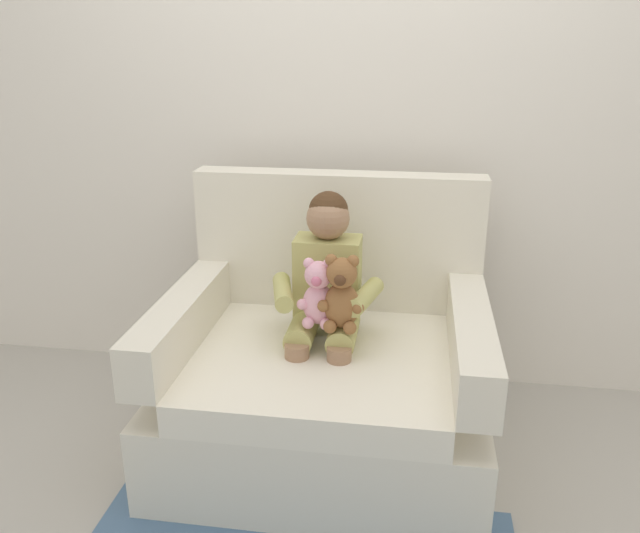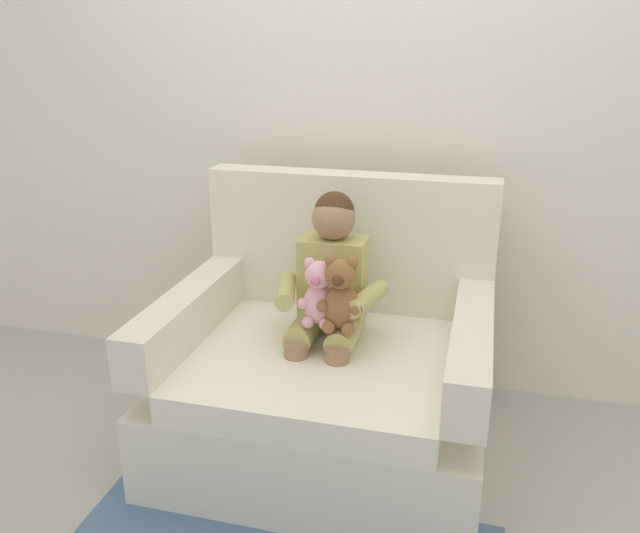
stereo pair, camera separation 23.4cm
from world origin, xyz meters
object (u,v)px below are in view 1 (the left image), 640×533
object	(u,v)px
plush_brown	(342,295)
seated_child	(325,288)
plush_pink	(318,294)
armchair	(326,374)

from	to	relation	value
plush_brown	seated_child	bearing A→B (deg)	141.00
plush_brown	plush_pink	world-z (taller)	plush_brown
armchair	plush_pink	world-z (taller)	armchair
armchair	plush_brown	size ratio (longest dim) A/B	4.26
armchair	seated_child	bearing A→B (deg)	100.18
seated_child	plush_pink	world-z (taller)	seated_child
armchair	seated_child	xyz separation A→B (m)	(-0.01, 0.04, 0.36)
armchair	plush_pink	xyz separation A→B (m)	(-0.02, -0.08, 0.38)
armchair	plush_pink	distance (m)	0.39
plush_brown	plush_pink	distance (m)	0.09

